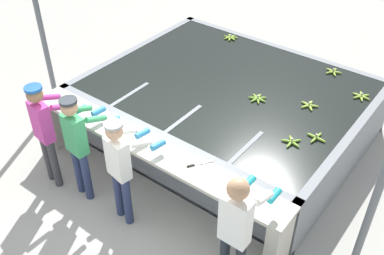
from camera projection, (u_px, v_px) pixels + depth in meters
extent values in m
plane|color=#A3A099|center=(141.00, 205.00, 6.26)|extent=(80.00, 80.00, 0.00)
cube|color=gray|center=(226.00, 130.00, 7.58)|extent=(4.14, 3.34, 0.06)
cube|color=gray|center=(164.00, 161.00, 6.29)|extent=(4.14, 0.12, 0.94)
cube|color=gray|center=(276.00, 69.00, 8.33)|extent=(4.14, 0.12, 0.94)
cube|color=gray|center=(137.00, 71.00, 8.28)|extent=(0.12, 3.34, 0.94)
cube|color=gray|center=(346.00, 158.00, 6.34)|extent=(0.12, 3.34, 0.94)
cube|color=black|center=(228.00, 107.00, 7.29)|extent=(3.90, 3.10, 0.87)
cube|color=gray|center=(133.00, 119.00, 7.09)|extent=(0.06, 0.80, 0.94)
cube|color=gray|center=(184.00, 144.00, 6.59)|extent=(0.06, 0.80, 0.94)
cube|color=gray|center=(244.00, 173.00, 6.08)|extent=(0.06, 0.80, 0.94)
cube|color=#B7B2A3|center=(148.00, 146.00, 5.85)|extent=(4.14, 0.45, 0.05)
cube|color=#B7B2A3|center=(57.00, 121.00, 7.08)|extent=(0.16, 0.41, 0.89)
cube|color=#B7B2A3|center=(278.00, 244.00, 5.17)|extent=(0.16, 0.41, 0.89)
cylinder|color=#38383D|center=(48.00, 157.00, 6.46)|extent=(0.11, 0.11, 0.81)
cylinder|color=#38383D|center=(55.00, 164.00, 6.34)|extent=(0.11, 0.11, 0.81)
cube|color=#BC388E|center=(41.00, 122.00, 5.98)|extent=(0.34, 0.22, 0.57)
sphere|color=#896042|center=(35.00, 95.00, 5.73)|extent=(0.22, 0.22, 0.22)
cylinder|color=#1E5199|center=(33.00, 88.00, 5.67)|extent=(0.23, 0.23, 0.04)
cylinder|color=#BC388E|center=(49.00, 97.00, 6.09)|extent=(0.13, 0.32, 0.18)
cylinder|color=teal|center=(68.00, 100.00, 6.33)|extent=(0.12, 0.21, 0.08)
cylinder|color=#BC388E|center=(61.00, 107.00, 5.90)|extent=(0.13, 0.32, 0.18)
cylinder|color=teal|center=(80.00, 110.00, 6.14)|extent=(0.12, 0.21, 0.08)
cylinder|color=navy|center=(78.00, 170.00, 6.25)|extent=(0.11, 0.11, 0.79)
cylinder|color=navy|center=(87.00, 176.00, 6.14)|extent=(0.11, 0.11, 0.79)
cube|color=#38995B|center=(75.00, 134.00, 5.79)|extent=(0.34, 0.21, 0.56)
sphere|color=tan|center=(69.00, 108.00, 5.53)|extent=(0.22, 0.22, 0.22)
cylinder|color=#282D33|center=(68.00, 101.00, 5.47)|extent=(0.23, 0.23, 0.04)
cylinder|color=#38995B|center=(81.00, 109.00, 5.90)|extent=(0.12, 0.32, 0.18)
cylinder|color=teal|center=(98.00, 111.00, 6.14)|extent=(0.11, 0.21, 0.08)
cylinder|color=#38995B|center=(96.00, 119.00, 5.72)|extent=(0.12, 0.32, 0.18)
cylinder|color=teal|center=(113.00, 121.00, 5.96)|extent=(0.11, 0.21, 0.08)
cylinder|color=navy|center=(118.00, 193.00, 5.90)|extent=(0.11, 0.11, 0.78)
cylinder|color=navy|center=(127.00, 201.00, 5.79)|extent=(0.11, 0.11, 0.78)
cube|color=white|center=(118.00, 158.00, 5.44)|extent=(0.34, 0.22, 0.55)
sphere|color=tan|center=(114.00, 131.00, 5.19)|extent=(0.21, 0.21, 0.21)
cylinder|color=#9E9E99|center=(113.00, 125.00, 5.13)|extent=(0.22, 0.22, 0.04)
cylinder|color=white|center=(125.00, 131.00, 5.55)|extent=(0.13, 0.32, 0.18)
cylinder|color=teal|center=(142.00, 133.00, 5.79)|extent=(0.12, 0.21, 0.08)
cylinder|color=white|center=(141.00, 143.00, 5.37)|extent=(0.13, 0.32, 0.18)
cylinder|color=teal|center=(158.00, 145.00, 5.60)|extent=(0.12, 0.21, 0.08)
cube|color=white|center=(235.00, 220.00, 4.54)|extent=(0.32, 0.17, 0.60)
sphere|color=tan|center=(238.00, 189.00, 4.27)|extent=(0.23, 0.23, 0.23)
cylinder|color=white|center=(237.00, 184.00, 4.65)|extent=(0.08, 0.31, 0.18)
cylinder|color=#1EA3AD|center=(248.00, 182.00, 4.90)|extent=(0.08, 0.20, 0.08)
cylinder|color=white|center=(264.00, 198.00, 4.49)|extent=(0.08, 0.31, 0.18)
cylinder|color=#1EA3AD|center=(274.00, 195.00, 4.75)|extent=(0.08, 0.20, 0.08)
ellipsoid|color=#9EC642|center=(310.00, 104.00, 6.57)|extent=(0.06, 0.17, 0.04)
ellipsoid|color=#9EC642|center=(306.00, 104.00, 6.56)|extent=(0.17, 0.07, 0.04)
ellipsoid|color=#9EC642|center=(306.00, 106.00, 6.51)|extent=(0.11, 0.17, 0.04)
ellipsoid|color=#9EC642|center=(310.00, 107.00, 6.49)|extent=(0.14, 0.15, 0.04)
ellipsoid|color=#9EC642|center=(313.00, 106.00, 6.52)|extent=(0.17, 0.10, 0.04)
cylinder|color=tan|center=(309.00, 103.00, 6.51)|extent=(0.03, 0.03, 0.05)
ellipsoid|color=#8CB738|center=(233.00, 38.00, 8.30)|extent=(0.16, 0.12, 0.04)
ellipsoid|color=#8CB738|center=(232.00, 37.00, 8.33)|extent=(0.05, 0.17, 0.04)
ellipsoid|color=#8CB738|center=(230.00, 36.00, 8.34)|extent=(0.15, 0.14, 0.04)
ellipsoid|color=#8CB738|center=(228.00, 37.00, 8.32)|extent=(0.17, 0.06, 0.04)
ellipsoid|color=#8CB738|center=(228.00, 38.00, 8.28)|extent=(0.12, 0.16, 0.04)
ellipsoid|color=#8CB738|center=(230.00, 39.00, 8.26)|extent=(0.09, 0.17, 0.04)
ellipsoid|color=#8CB738|center=(232.00, 39.00, 8.26)|extent=(0.17, 0.09, 0.04)
cylinder|color=tan|center=(231.00, 36.00, 8.28)|extent=(0.03, 0.03, 0.05)
ellipsoid|color=#75A333|center=(259.00, 97.00, 6.71)|extent=(0.07, 0.17, 0.04)
ellipsoid|color=#75A333|center=(256.00, 97.00, 6.71)|extent=(0.17, 0.11, 0.04)
ellipsoid|color=#75A333|center=(254.00, 98.00, 6.69)|extent=(0.17, 0.10, 0.04)
ellipsoid|color=#75A333|center=(255.00, 100.00, 6.65)|extent=(0.08, 0.17, 0.04)
ellipsoid|color=#75A333|center=(258.00, 101.00, 6.63)|extent=(0.13, 0.16, 0.04)
ellipsoid|color=#75A333|center=(261.00, 100.00, 6.65)|extent=(0.17, 0.04, 0.04)
ellipsoid|color=#75A333|center=(261.00, 98.00, 6.68)|extent=(0.14, 0.15, 0.04)
cylinder|color=tan|center=(258.00, 96.00, 6.65)|extent=(0.03, 0.03, 0.05)
ellipsoid|color=#7FAD33|center=(314.00, 140.00, 5.90)|extent=(0.05, 0.17, 0.04)
ellipsoid|color=#7FAD33|center=(320.00, 139.00, 5.90)|extent=(0.17, 0.05, 0.04)
ellipsoid|color=#7FAD33|center=(318.00, 136.00, 5.96)|extent=(0.05, 0.17, 0.04)
ellipsoid|color=#7FAD33|center=(313.00, 136.00, 5.96)|extent=(0.17, 0.05, 0.04)
cylinder|color=tan|center=(317.00, 136.00, 5.91)|extent=(0.03, 0.03, 0.05)
ellipsoid|color=#93BC3D|center=(362.00, 98.00, 6.68)|extent=(0.10, 0.17, 0.04)
ellipsoid|color=#93BC3D|center=(365.00, 98.00, 6.69)|extent=(0.17, 0.05, 0.04)
ellipsoid|color=#93BC3D|center=(364.00, 96.00, 6.73)|extent=(0.13, 0.16, 0.04)
ellipsoid|color=#93BC3D|center=(361.00, 94.00, 6.76)|extent=(0.10, 0.17, 0.04)
ellipsoid|color=#93BC3D|center=(358.00, 95.00, 6.75)|extent=(0.17, 0.05, 0.04)
ellipsoid|color=#93BC3D|center=(358.00, 97.00, 6.71)|extent=(0.13, 0.16, 0.04)
cylinder|color=tan|center=(362.00, 94.00, 6.70)|extent=(0.03, 0.03, 0.05)
ellipsoid|color=#75A333|center=(295.00, 144.00, 5.82)|extent=(0.17, 0.08, 0.04)
ellipsoid|color=#75A333|center=(295.00, 141.00, 5.87)|extent=(0.13, 0.16, 0.04)
ellipsoid|color=#75A333|center=(291.00, 139.00, 5.90)|extent=(0.13, 0.16, 0.04)
ellipsoid|color=#75A333|center=(287.00, 141.00, 5.87)|extent=(0.17, 0.09, 0.04)
ellipsoid|color=#75A333|center=(290.00, 144.00, 5.82)|extent=(0.04, 0.17, 0.04)
cylinder|color=tan|center=(292.00, 140.00, 5.84)|extent=(0.03, 0.03, 0.05)
ellipsoid|color=#93BC3D|center=(330.00, 72.00, 7.29)|extent=(0.12, 0.16, 0.04)
ellipsoid|color=#93BC3D|center=(334.00, 74.00, 7.26)|extent=(0.13, 0.16, 0.04)
ellipsoid|color=#93BC3D|center=(337.00, 72.00, 7.29)|extent=(0.17, 0.09, 0.04)
ellipsoid|color=#93BC3D|center=(334.00, 70.00, 7.34)|extent=(0.04, 0.17, 0.04)
ellipsoid|color=#93BC3D|center=(331.00, 70.00, 7.33)|extent=(0.17, 0.08, 0.04)
cylinder|color=tan|center=(334.00, 70.00, 7.28)|extent=(0.03, 0.03, 0.05)
cube|color=silver|center=(206.00, 162.00, 5.55)|extent=(0.14, 0.18, 0.00)
cube|color=black|center=(191.00, 166.00, 5.50)|extent=(0.08, 0.10, 0.02)
cube|color=silver|center=(138.00, 139.00, 5.92)|extent=(0.17, 0.15, 0.00)
cube|color=black|center=(136.00, 130.00, 6.07)|extent=(0.09, 0.09, 0.02)
cylinder|color=slate|center=(40.00, 22.00, 7.31)|extent=(0.09, 0.09, 3.20)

